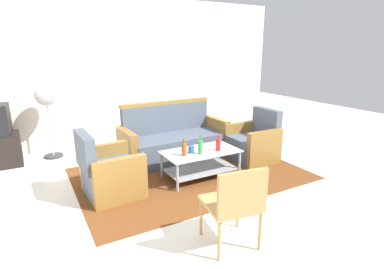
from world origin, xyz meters
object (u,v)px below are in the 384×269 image
armchair_left (109,174)px  cup (191,150)px  pedestal_fan (46,100)px  coffee_table (201,160)px  bottle_red (218,145)px  couch (174,141)px  armchair_right (253,143)px  bottle_green (200,147)px  bottle_brown (184,149)px  wicker_chair (235,201)px

armchair_left → cup: (1.14, -0.12, 0.17)m
armchair_left → pedestal_fan: (-0.51, 1.91, 0.73)m
armchair_left → coffee_table: 1.31m
coffee_table → bottle_red: bottle_red is taller
couch → pedestal_fan: pedestal_fan is taller
armchair_left → bottle_red: (1.54, -0.21, 0.21)m
pedestal_fan → armchair_left: bearing=-75.1°
bottle_red → pedestal_fan: pedestal_fan is taller
bottle_red → armchair_right: bearing=18.5°
bottle_red → bottle_green: bearing=-179.9°
bottle_green → pedestal_fan: (-1.74, 2.12, 0.50)m
armchair_left → bottle_brown: bearing=77.8°
bottle_brown → pedestal_fan: (-1.51, 2.07, 0.51)m
armchair_left → coffee_table: bearing=82.1°
couch → bottle_brown: couch is taller
couch → coffee_table: bearing=88.2°
coffee_table → couch: bearing=89.8°
coffee_table → pedestal_fan: bearing=131.8°
armchair_left → bottle_green: armchair_left is taller
wicker_chair → bottle_brown: bearing=88.4°
pedestal_fan → wicker_chair: pedestal_fan is taller
armchair_right → pedestal_fan: (-2.96, 1.81, 0.73)m
armchair_left → cup: bearing=81.1°
coffee_table → wicker_chair: (-0.57, -1.57, 0.22)m
coffee_table → wicker_chair: size_ratio=1.31×
coffee_table → bottle_brown: bottle_brown is taller
cup → pedestal_fan: bearing=129.1°
cup → pedestal_fan: pedestal_fan is taller
couch → bottle_brown: 1.02m
wicker_chair → armchair_right: bearing=54.5°
armchair_left → bottle_brown: armchair_left is taller
coffee_table → armchair_right: bearing=10.4°
pedestal_fan → cup: bearing=-50.9°
armchair_right → cup: (-1.32, -0.22, 0.17)m
armchair_left → bottle_red: size_ratio=3.69×
bottle_red → cup: bottle_red is taller
couch → armchair_left: couch is taller
cup → bottle_brown: bearing=-161.4°
bottle_green → pedestal_fan: pedestal_fan is taller
bottle_brown → bottle_red: (0.53, -0.04, -0.01)m
coffee_table → wicker_chair: wicker_chair is taller
couch → coffee_table: 0.91m
armchair_left → couch: bearing=118.5°
bottle_red → pedestal_fan: 2.99m
armchair_right → couch: bearing=58.9°
couch → pedestal_fan: size_ratio=1.43×
bottle_brown → wicker_chair: wicker_chair is taller
bottle_brown → wicker_chair: (-0.27, -1.52, -0.01)m
cup → armchair_right: bearing=9.4°
bottle_red → cup: 0.41m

